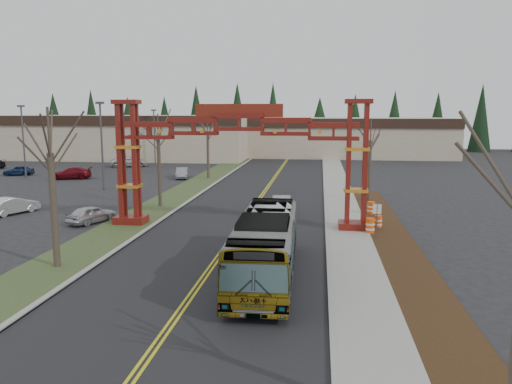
% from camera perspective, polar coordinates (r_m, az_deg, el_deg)
% --- Properties ---
extents(ground, '(200.00, 200.00, 0.00)m').
position_cam_1_polar(ground, '(18.73, -11.04, -16.46)').
color(ground, black).
rests_on(ground, ground).
extents(road, '(12.00, 110.00, 0.02)m').
position_cam_1_polar(road, '(42.14, -0.36, -1.88)').
color(road, black).
rests_on(road, ground).
extents(lane_line_left, '(0.12, 100.00, 0.01)m').
position_cam_1_polar(lane_line_left, '(42.15, -0.52, -1.85)').
color(lane_line_left, gold).
rests_on(lane_line_left, road).
extents(lane_line_right, '(0.12, 100.00, 0.01)m').
position_cam_1_polar(lane_line_right, '(42.12, -0.20, -1.86)').
color(lane_line_right, gold).
rests_on(lane_line_right, road).
extents(curb_right, '(0.30, 110.00, 0.15)m').
position_cam_1_polar(curb_right, '(41.77, 8.04, -1.98)').
color(curb_right, '#969691').
rests_on(curb_right, ground).
extents(sidewalk_right, '(2.60, 110.00, 0.14)m').
position_cam_1_polar(sidewalk_right, '(41.81, 10.02, -2.01)').
color(sidewalk_right, gray).
rests_on(sidewalk_right, ground).
extents(landscape_strip, '(2.60, 50.00, 0.12)m').
position_cam_1_polar(landscape_strip, '(27.59, 16.91, -8.10)').
color(landscape_strip, black).
rests_on(landscape_strip, ground).
extents(grass_median, '(4.00, 110.00, 0.08)m').
position_cam_1_polar(grass_median, '(43.90, -10.77, -1.56)').
color(grass_median, '#344422').
rests_on(grass_median, ground).
extents(curb_left, '(0.30, 110.00, 0.15)m').
position_cam_1_polar(curb_left, '(43.36, -8.45, -1.58)').
color(curb_left, '#969691').
rests_on(curb_left, ground).
extents(gateway_arch, '(18.20, 1.60, 8.90)m').
position_cam_1_polar(gateway_arch, '(34.50, -1.93, 5.69)').
color(gateway_arch, '#59110B').
rests_on(gateway_arch, ground).
extents(retail_building_west, '(46.00, 22.30, 7.50)m').
position_cam_1_polar(retail_building_west, '(94.95, -14.77, 6.22)').
color(retail_building_west, tan).
rests_on(retail_building_west, ground).
extents(retail_building_east, '(38.00, 20.30, 7.00)m').
position_cam_1_polar(retail_building_east, '(96.16, 10.02, 6.26)').
color(retail_building_east, tan).
rests_on(retail_building_east, ground).
extents(conifer_treeline, '(116.10, 5.60, 13.00)m').
position_cam_1_polar(conifer_treeline, '(108.14, 4.55, 8.24)').
color(conifer_treeline, black).
rests_on(conifer_treeline, ground).
extents(transit_bus, '(3.01, 11.65, 3.23)m').
position_cam_1_polar(transit_bus, '(24.37, 1.11, -6.17)').
color(transit_bus, '#9FA2A6').
rests_on(transit_bus, ground).
extents(silver_sedan, '(1.85, 4.27, 1.37)m').
position_cam_1_polar(silver_sedan, '(40.10, 2.94, -1.47)').
color(silver_sedan, '#A5A8AD').
rests_on(silver_sedan, ground).
extents(parked_car_near_a, '(2.96, 4.10, 1.30)m').
position_cam_1_polar(parked_car_near_a, '(38.51, -18.27, -2.42)').
color(parked_car_near_a, silver).
rests_on(parked_car_near_a, ground).
extents(parked_car_near_b, '(2.83, 4.41, 1.37)m').
position_cam_1_polar(parked_car_near_b, '(44.25, -26.06, -1.39)').
color(parked_car_near_b, silver).
rests_on(parked_car_near_b, ground).
extents(parked_car_mid_a, '(5.24, 3.39, 1.41)m').
position_cam_1_polar(parked_car_mid_a, '(64.79, -20.41, 2.03)').
color(parked_car_mid_a, maroon).
rests_on(parked_car_mid_a, ground).
extents(parked_car_mid_b, '(3.96, 2.54, 1.26)m').
position_cam_1_polar(parked_car_mid_b, '(71.20, -25.50, 2.24)').
color(parked_car_mid_b, navy).
rests_on(parked_car_mid_b, ground).
extents(parked_car_far_a, '(2.23, 4.18, 1.31)m').
position_cam_1_polar(parked_car_far_a, '(62.02, -8.46, 2.16)').
color(parked_car_far_a, '#929399').
rests_on(parked_car_far_a, ground).
extents(parked_car_far_b, '(5.96, 4.41, 1.51)m').
position_cam_1_polar(parked_car_far_b, '(76.89, -14.30, 3.38)').
color(parked_car_far_b, silver).
rests_on(parked_car_far_b, ground).
extents(bare_tree_median_near, '(3.51, 3.51, 8.31)m').
position_cam_1_polar(bare_tree_median_near, '(27.30, -22.46, 4.05)').
color(bare_tree_median_near, '#382D26').
rests_on(bare_tree_median_near, ground).
extents(bare_tree_median_mid, '(3.02, 3.02, 7.91)m').
position_cam_1_polar(bare_tree_median_mid, '(42.98, -11.11, 6.05)').
color(bare_tree_median_mid, '#382D26').
rests_on(bare_tree_median_mid, ground).
extents(bare_tree_median_far, '(3.14, 3.14, 7.69)m').
position_cam_1_polar(bare_tree_median_far, '(61.00, -5.55, 6.75)').
color(bare_tree_median_far, '#382D26').
rests_on(bare_tree_median_far, ground).
extents(bare_tree_right_far, '(2.98, 2.98, 7.51)m').
position_cam_1_polar(bare_tree_right_far, '(45.94, 12.95, 5.71)').
color(bare_tree_right_far, '#382D26').
rests_on(bare_tree_right_far, ground).
extents(light_pole_near, '(0.79, 0.40, 9.11)m').
position_cam_1_polar(light_pole_near, '(53.99, -17.24, 5.76)').
color(light_pole_near, '#3F3F44').
rests_on(light_pole_near, ground).
extents(light_pole_mid, '(0.77, 0.39, 8.90)m').
position_cam_1_polar(light_pole_mid, '(67.70, -25.08, 5.80)').
color(light_pole_mid, '#3F3F44').
rests_on(light_pole_mid, ground).
extents(light_pole_far, '(0.74, 0.37, 8.49)m').
position_cam_1_polar(light_pole_far, '(80.16, -11.54, 6.68)').
color(light_pole_far, '#3F3F44').
rests_on(light_pole_far, ground).
extents(street_sign, '(0.52, 0.16, 2.30)m').
position_cam_1_polar(street_sign, '(32.52, 13.66, -2.48)').
color(street_sign, '#3F3F44').
rests_on(street_sign, ground).
extents(barrel_south, '(0.60, 0.60, 1.10)m').
position_cam_1_polar(barrel_south, '(33.98, 12.91, -3.85)').
color(barrel_south, '#F8530D').
rests_on(barrel_south, ground).
extents(barrel_mid, '(0.52, 0.52, 0.96)m').
position_cam_1_polar(barrel_mid, '(35.73, 13.80, -3.37)').
color(barrel_mid, '#F8530D').
rests_on(barrel_mid, ground).
extents(barrel_north, '(0.58, 0.58, 1.08)m').
position_cam_1_polar(barrel_north, '(40.34, 13.03, -1.84)').
color(barrel_north, '#F8530D').
rests_on(barrel_north, ground).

